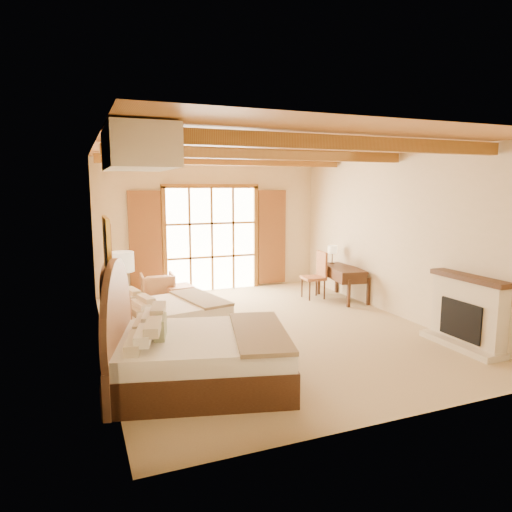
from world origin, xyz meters
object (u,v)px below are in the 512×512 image
bed_far (159,315)px  nightstand (130,345)px  bed_near (189,354)px  desk (342,282)px  armchair (158,288)px

bed_far → nightstand: bearing=-131.8°
bed_near → bed_far: (-0.02, 2.13, -0.07)m
bed_far → desk: bearing=2.0°
armchair → desk: 4.15m
bed_far → armchair: size_ratio=3.01×
nightstand → desk: (4.91, 2.15, 0.12)m
nightstand → desk: desk is taller
bed_near → armchair: bed_near is taller
bed_near → desk: bearing=51.3°
bed_near → armchair: size_ratio=3.61×
nightstand → bed_near: bearing=-39.4°
bed_far → nightstand: 1.21m
nightstand → bed_far: bearing=81.6°
bed_far → desk: 4.46m
desk → bed_near: bearing=-133.1°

